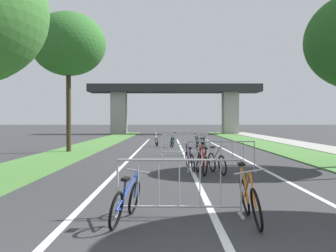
# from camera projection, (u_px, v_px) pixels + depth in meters

# --- Properties ---
(grass_verge_left) EXTENTS (2.79, 57.31, 0.05)m
(grass_verge_left) POSITION_uv_depth(u_px,v_px,m) (89.00, 146.00, 26.65)
(grass_verge_left) COLOR #477A38
(grass_verge_left) RESTS_ON ground
(grass_verge_right) EXTENTS (2.79, 57.31, 0.05)m
(grass_verge_right) POSITION_uv_depth(u_px,v_px,m) (269.00, 146.00, 26.69)
(grass_verge_right) COLOR #477A38
(grass_verge_right) RESTS_ON ground
(sidewalk_path_right) EXTENTS (2.38, 57.31, 0.08)m
(sidewalk_path_right) POSITION_uv_depth(u_px,v_px,m) (307.00, 146.00, 26.70)
(sidewalk_path_right) COLOR #9E9B93
(sidewalk_path_right) RESTS_ON ground
(lane_stripe_center) EXTENTS (0.14, 33.15, 0.01)m
(lane_stripe_center) POSITION_uv_depth(u_px,v_px,m) (183.00, 155.00, 19.81)
(lane_stripe_center) COLOR silver
(lane_stripe_center) RESTS_ON ground
(lane_stripe_right_lane) EXTENTS (0.14, 33.15, 0.01)m
(lane_stripe_right_lane) POSITION_uv_depth(u_px,v_px,m) (235.00, 155.00, 19.81)
(lane_stripe_right_lane) COLOR silver
(lane_stripe_right_lane) RESTS_ON ground
(lane_stripe_left_lane) EXTENTS (0.14, 33.15, 0.01)m
(lane_stripe_left_lane) POSITION_uv_depth(u_px,v_px,m) (132.00, 155.00, 19.80)
(lane_stripe_left_lane) COLOR silver
(lane_stripe_left_lane) RESTS_ON ground
(overpass_bridge) EXTENTS (21.67, 3.96, 6.26)m
(overpass_bridge) POSITION_uv_depth(u_px,v_px,m) (173.00, 98.00, 50.52)
(overpass_bridge) COLOR #2D2D30
(overpass_bridge) RESTS_ON ground
(tree_left_oak_near) EXTENTS (4.05, 4.05, 7.62)m
(tree_left_oak_near) POSITION_uv_depth(u_px,v_px,m) (67.00, 44.00, 21.51)
(tree_left_oak_near) COLOR #3D2D1E
(tree_left_oak_near) RESTS_ON ground
(crowd_barrier_nearest) EXTENTS (2.31, 0.46, 1.05)m
(crowd_barrier_nearest) POSITION_uv_depth(u_px,v_px,m) (178.00, 188.00, 7.20)
(crowd_barrier_nearest) COLOR #ADADB2
(crowd_barrier_nearest) RESTS_ON ground
(crowd_barrier_second) EXTENTS (2.31, 0.44, 1.05)m
(crowd_barrier_second) POSITION_uv_depth(u_px,v_px,m) (220.00, 157.00, 13.44)
(crowd_barrier_second) COLOR #ADADB2
(crowd_barrier_second) RESTS_ON ground
(crowd_barrier_third) EXTENTS (2.32, 0.49, 1.05)m
(crowd_barrier_third) POSITION_uv_depth(u_px,v_px,m) (183.00, 145.00, 19.66)
(crowd_barrier_third) COLOR #ADADB2
(crowd_barrier_third) RESTS_ON ground
(crowd_barrier_fourth) EXTENTS (2.33, 0.56, 1.05)m
(crowd_barrier_fourth) POSITION_uv_depth(u_px,v_px,m) (180.00, 139.00, 25.89)
(crowd_barrier_fourth) COLOR #ADADB2
(crowd_barrier_fourth) RESTS_ON ground
(bicycle_blue_0) EXTENTS (0.61, 1.72, 0.86)m
(bicycle_blue_0) POSITION_uv_depth(u_px,v_px,m) (125.00, 202.00, 6.82)
(bicycle_blue_0) COLOR black
(bicycle_blue_0) RESTS_ON ground
(bicycle_red_1) EXTENTS (0.53, 1.71, 0.97)m
(bicycle_red_1) POSITION_uv_depth(u_px,v_px,m) (201.00, 163.00, 12.85)
(bicycle_red_1) COLOR black
(bicycle_red_1) RESTS_ON ground
(bicycle_purple_2) EXTENTS (0.55, 1.60, 0.97)m
(bicycle_purple_2) POSITION_uv_depth(u_px,v_px,m) (189.00, 160.00, 13.85)
(bicycle_purple_2) COLOR black
(bicycle_purple_2) RESTS_ON ground
(bicycle_orange_3) EXTENTS (0.49, 1.76, 1.01)m
(bicycle_orange_3) POSITION_uv_depth(u_px,v_px,m) (248.00, 200.00, 6.75)
(bicycle_orange_3) COLOR black
(bicycle_orange_3) RESTS_ON ground
(bicycle_teal_4) EXTENTS (0.44, 1.72, 0.98)m
(bicycle_teal_4) POSITION_uv_depth(u_px,v_px,m) (171.00, 142.00, 25.48)
(bicycle_teal_4) COLOR black
(bicycle_teal_4) RESTS_ON ground
(bicycle_green_5) EXTENTS (0.51, 1.65, 0.95)m
(bicycle_green_5) POSITION_uv_depth(u_px,v_px,m) (202.00, 142.00, 25.39)
(bicycle_green_5) COLOR black
(bicycle_green_5) RESTS_ON ground
(bicycle_white_6) EXTENTS (0.55, 1.60, 0.94)m
(bicycle_white_6) POSITION_uv_depth(u_px,v_px,m) (155.00, 141.00, 26.48)
(bicycle_white_6) COLOR black
(bicycle_white_6) RESTS_ON ground
(bicycle_yellow_7) EXTENTS (0.48, 1.78, 0.95)m
(bicycle_yellow_7) POSITION_uv_depth(u_px,v_px,m) (195.00, 141.00, 26.48)
(bicycle_yellow_7) COLOR black
(bicycle_yellow_7) RESTS_ON ground
(bicycle_black_8) EXTENTS (0.67, 1.77, 1.00)m
(bicycle_black_8) POSITION_uv_depth(u_px,v_px,m) (200.00, 147.00, 20.10)
(bicycle_black_8) COLOR black
(bicycle_black_8) RESTS_ON ground
(bicycle_silver_9) EXTENTS (0.53, 1.59, 0.94)m
(bicycle_silver_9) POSITION_uv_depth(u_px,v_px,m) (216.00, 163.00, 12.99)
(bicycle_silver_9) COLOR black
(bicycle_silver_9) RESTS_ON ground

